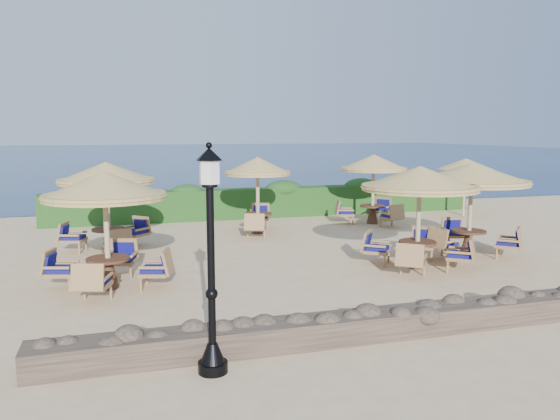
# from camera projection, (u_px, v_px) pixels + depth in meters

# --- Properties ---
(ground) EXTENTS (120.00, 120.00, 0.00)m
(ground) POSITION_uv_depth(u_px,v_px,m) (338.00, 254.00, 15.87)
(ground) COLOR #D8B989
(ground) RESTS_ON ground
(sea) EXTENTS (160.00, 160.00, 0.00)m
(sea) POSITION_uv_depth(u_px,v_px,m) (161.00, 154.00, 82.34)
(sea) COLOR #0B214A
(sea) RESTS_ON ground
(hedge) EXTENTS (18.00, 0.90, 1.20)m
(hedge) POSITION_uv_depth(u_px,v_px,m) (272.00, 202.00, 22.62)
(hedge) COLOR #173E13
(hedge) RESTS_ON ground
(stone_wall) EXTENTS (15.00, 0.65, 0.44)m
(stone_wall) POSITION_uv_depth(u_px,v_px,m) (469.00, 314.00, 9.95)
(stone_wall) COLOR brown
(stone_wall) RESTS_ON ground
(lamp_post) EXTENTS (0.44, 0.44, 3.31)m
(lamp_post) POSITION_uv_depth(u_px,v_px,m) (211.00, 270.00, 7.85)
(lamp_post) COLOR black
(lamp_post) RESTS_ON ground
(extra_parasol) EXTENTS (2.30, 2.30, 2.41)m
(extra_parasol) POSITION_uv_depth(u_px,v_px,m) (466.00, 164.00, 22.66)
(extra_parasol) COLOR tan
(extra_parasol) RESTS_ON ground
(cafe_set_0) EXTENTS (2.88, 2.88, 2.65)m
(cafe_set_0) POSITION_uv_depth(u_px,v_px,m) (106.00, 210.00, 12.11)
(cafe_set_0) COLOR tan
(cafe_set_0) RESTS_ON ground
(cafe_set_1) EXTENTS (3.01, 3.01, 2.65)m
(cafe_set_1) POSITION_uv_depth(u_px,v_px,m) (419.00, 196.00, 13.95)
(cafe_set_1) COLOR tan
(cafe_set_1) RESTS_ON ground
(cafe_set_2) EXTENTS (3.20, 3.20, 2.65)m
(cafe_set_2) POSITION_uv_depth(u_px,v_px,m) (471.00, 186.00, 15.46)
(cafe_set_2) COLOR tan
(cafe_set_2) RESTS_ON ground
(cafe_set_3) EXTENTS (2.83, 2.83, 2.65)m
(cafe_set_3) POSITION_uv_depth(u_px,v_px,m) (107.00, 188.00, 15.79)
(cafe_set_3) COLOR tan
(cafe_set_3) RESTS_ON ground
(cafe_set_4) EXTENTS (2.30, 2.88, 2.65)m
(cafe_set_4) POSITION_uv_depth(u_px,v_px,m) (258.00, 179.00, 18.75)
(cafe_set_4) COLOR tan
(cafe_set_4) RESTS_ON ground
(cafe_set_5) EXTENTS (2.70, 2.70, 2.65)m
(cafe_set_5) POSITION_uv_depth(u_px,v_px,m) (373.00, 176.00, 20.74)
(cafe_set_5) COLOR tan
(cafe_set_5) RESTS_ON ground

